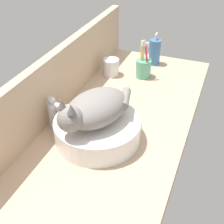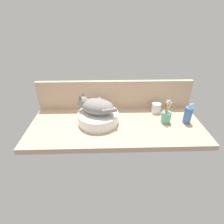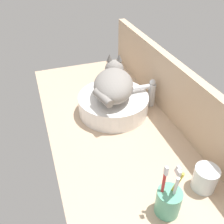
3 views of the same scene
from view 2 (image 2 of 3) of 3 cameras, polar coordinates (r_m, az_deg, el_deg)
ground_plane at (r=136.41cm, az=1.33°, el=-4.49°), size 131.67×55.66×4.00cm
backsplash_panel at (r=151.88cm, az=0.90°, el=5.66°), size 131.67×3.60×25.11cm
sink_basin at (r=135.34cm, az=-4.53°, el=-1.78°), size 31.24×31.24×8.32cm
cat at (r=130.83cm, az=-5.27°, el=2.00°), size 30.20×24.90×14.00cm
faucet at (r=148.85cm, az=-4.07°, el=2.79°), size 3.60×11.83×13.60cm
soap_dispenser at (r=145.02cm, az=23.51°, el=-0.92°), size 5.87×5.87×16.54cm
toothbrush_cup at (r=140.81cm, az=17.23°, el=-1.44°), size 7.33×7.33×18.72cm
water_glass at (r=153.08cm, az=14.17°, el=1.11°), size 7.74×7.74×8.27cm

